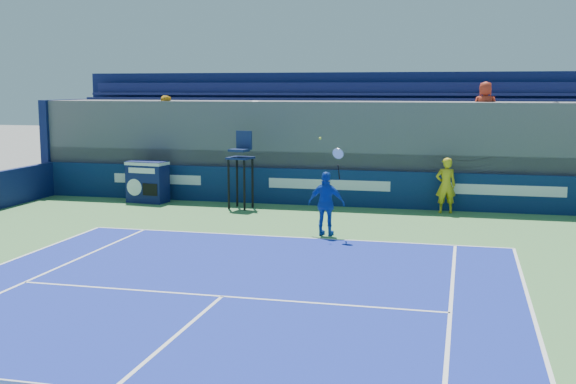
% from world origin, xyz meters
% --- Properties ---
extents(ball_person, '(0.70, 0.54, 1.72)m').
position_xyz_m(ball_person, '(3.73, 16.59, 0.87)').
color(ball_person, gold).
rests_on(ball_person, apron).
extents(back_hoarding, '(20.40, 0.21, 1.20)m').
position_xyz_m(back_hoarding, '(0.00, 17.10, 0.60)').
color(back_hoarding, '#0D1F4B').
rests_on(back_hoarding, ground).
extents(match_clock, '(1.40, 0.87, 1.40)m').
position_xyz_m(match_clock, '(-6.05, 16.35, 0.74)').
color(match_clock, '#0E164A').
rests_on(match_clock, ground).
extents(umpire_chair, '(0.82, 0.82, 2.48)m').
position_xyz_m(umpire_chair, '(-2.63, 15.93, 1.53)').
color(umpire_chair, black).
rests_on(umpire_chair, ground).
extents(tennis_player, '(1.02, 0.51, 2.57)m').
position_xyz_m(tennis_player, '(0.82, 12.36, 0.86)').
color(tennis_player, '#1646B4').
rests_on(tennis_player, apron).
extents(stadium_seating, '(21.00, 4.05, 4.40)m').
position_xyz_m(stadium_seating, '(-0.01, 19.15, 1.84)').
color(stadium_seating, '#4A4A4F').
rests_on(stadium_seating, ground).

